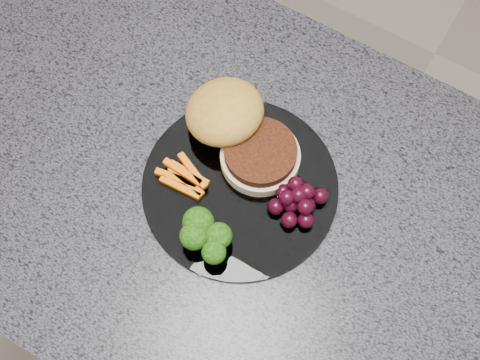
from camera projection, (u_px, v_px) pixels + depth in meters
name	position (u px, v px, depth m)	size (l,w,h in m)	color
room	(362.00, 28.00, 0.45)	(4.02, 4.02, 2.70)	#A89B8D
island_cabinet	(282.00, 308.00, 1.30)	(1.20, 0.60, 0.86)	#58321E
countertop	(302.00, 239.00, 0.88)	(1.20, 0.60, 0.04)	#46454F
plate	(240.00, 187.00, 0.88)	(0.26, 0.26, 0.01)	white
burger	(237.00, 129.00, 0.88)	(0.18, 0.14, 0.06)	beige
carrot_sticks	(185.00, 177.00, 0.88)	(0.07, 0.05, 0.02)	#FB6904
broccoli	(204.00, 234.00, 0.83)	(0.07, 0.06, 0.05)	#5D9134
grape_bunch	(298.00, 201.00, 0.85)	(0.07, 0.07, 0.04)	black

